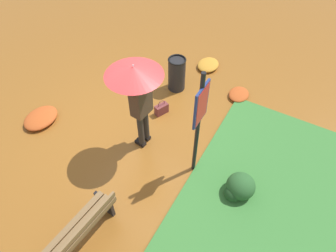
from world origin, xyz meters
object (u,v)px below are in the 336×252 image
object	(u,v)px
info_sign_post	(199,117)
trash_bin	(177,74)
person_with_umbrella	(137,87)
handbag	(161,109)
park_bench	(79,234)

from	to	relation	value
info_sign_post	trash_bin	distance (m)	2.56
info_sign_post	trash_bin	size ratio (longest dim) A/B	2.76
info_sign_post	person_with_umbrella	bearing A→B (deg)	-90.64
handbag	info_sign_post	bearing A→B (deg)	52.73
person_with_umbrella	handbag	size ratio (longest dim) A/B	5.53
person_with_umbrella	handbag	bearing A→B (deg)	-172.83
info_sign_post	handbag	distance (m)	2.08
park_bench	trash_bin	xyz separation A→B (m)	(-4.02, -0.51, 0.02)
person_with_umbrella	park_bench	size ratio (longest dim) A/B	1.46
park_bench	info_sign_post	bearing A→B (deg)	157.50
handbag	park_bench	bearing A→B (deg)	7.13
info_sign_post	park_bench	size ratio (longest dim) A/B	1.64
info_sign_post	park_bench	bearing A→B (deg)	-22.50
park_bench	trash_bin	world-z (taller)	trash_bin
handbag	person_with_umbrella	bearing A→B (deg)	7.17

